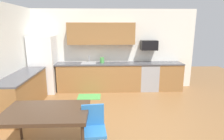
{
  "coord_description": "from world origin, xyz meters",
  "views": [
    {
      "loc": [
        -0.18,
        -3.87,
        2.13
      ],
      "look_at": [
        0.0,
        1.0,
        1.0
      ],
      "focal_mm": 30.22,
      "sensor_mm": 36.0,
      "label": 1
    }
  ],
  "objects_px": {
    "refrigerator": "(44,64)",
    "kettle": "(102,60)",
    "oven_range": "(148,77)",
    "microwave": "(149,45)",
    "dining_table": "(46,114)",
    "chair_near_table": "(93,126)"
  },
  "relations": [
    {
      "from": "dining_table",
      "to": "kettle",
      "type": "height_order",
      "value": "kettle"
    },
    {
      "from": "refrigerator",
      "to": "dining_table",
      "type": "xyz_separation_m",
      "value": [
        1.01,
        -3.16,
        -0.21
      ]
    },
    {
      "from": "microwave",
      "to": "refrigerator",
      "type": "bearing_deg",
      "value": -177.03
    },
    {
      "from": "oven_range",
      "to": "chair_near_table",
      "type": "height_order",
      "value": "oven_range"
    },
    {
      "from": "refrigerator",
      "to": "dining_table",
      "type": "bearing_deg",
      "value": -72.23
    },
    {
      "from": "dining_table",
      "to": "microwave",
      "type": "bearing_deg",
      "value": 53.66
    },
    {
      "from": "oven_range",
      "to": "dining_table",
      "type": "distance_m",
      "value": 4.08
    },
    {
      "from": "oven_range",
      "to": "kettle",
      "type": "relative_size",
      "value": 4.55
    },
    {
      "from": "refrigerator",
      "to": "chair_near_table",
      "type": "distance_m",
      "value": 3.72
    },
    {
      "from": "oven_range",
      "to": "microwave",
      "type": "relative_size",
      "value": 1.69
    },
    {
      "from": "dining_table",
      "to": "refrigerator",
      "type": "bearing_deg",
      "value": 107.77
    },
    {
      "from": "chair_near_table",
      "to": "oven_range",
      "type": "bearing_deg",
      "value": 63.17
    },
    {
      "from": "refrigerator",
      "to": "kettle",
      "type": "bearing_deg",
      "value": 3.91
    },
    {
      "from": "refrigerator",
      "to": "chair_near_table",
      "type": "relative_size",
      "value": 2.17
    },
    {
      "from": "kettle",
      "to": "dining_table",
      "type": "bearing_deg",
      "value": -105.08
    },
    {
      "from": "refrigerator",
      "to": "oven_range",
      "type": "distance_m",
      "value": 3.5
    },
    {
      "from": "oven_range",
      "to": "microwave",
      "type": "distance_m",
      "value": 1.07
    },
    {
      "from": "refrigerator",
      "to": "oven_range",
      "type": "height_order",
      "value": "refrigerator"
    },
    {
      "from": "microwave",
      "to": "dining_table",
      "type": "distance_m",
      "value": 4.23
    },
    {
      "from": "dining_table",
      "to": "chair_near_table",
      "type": "bearing_deg",
      "value": -5.6
    },
    {
      "from": "refrigerator",
      "to": "microwave",
      "type": "xyz_separation_m",
      "value": [
        3.47,
        0.18,
        0.59
      ]
    },
    {
      "from": "oven_range",
      "to": "kettle",
      "type": "bearing_deg",
      "value": 178.18
    }
  ]
}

